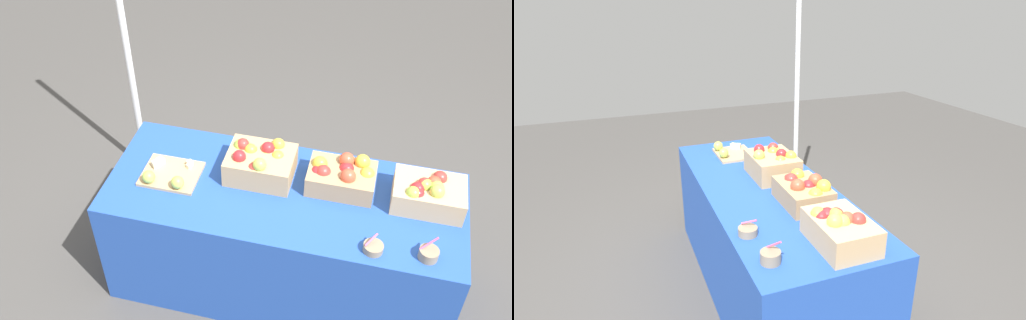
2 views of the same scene
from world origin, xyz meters
The scene contains 9 objects.
ground_plane centered at (0.00, 0.00, 0.00)m, with size 10.00×10.00×0.00m, color #474442.
table centered at (0.00, 0.00, 0.37)m, with size 1.90×0.76×0.74m, color #234CAD.
apple_crate_left centered at (0.73, 0.09, 0.82)m, with size 0.36×0.25×0.18m.
apple_crate_middle centered at (0.28, 0.11, 0.82)m, with size 0.35×0.24×0.17m.
apple_crate_right centered at (-0.16, 0.10, 0.83)m, with size 0.36×0.28×0.20m.
cutting_board_front centered at (-0.63, -0.05, 0.76)m, with size 0.31×0.26×0.09m.
sample_bowl_near centered at (0.75, -0.27, 0.77)m, with size 0.10×0.09×0.12m.
sample_bowl_mid centered at (0.50, -0.29, 0.76)m, with size 0.10×0.10×0.08m.
tent_pole centered at (-1.17, 0.73, 1.06)m, with size 0.04×0.04×2.12m, color white.
Camera 2 is at (2.22, -0.84, 1.82)m, focal length 29.59 mm.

